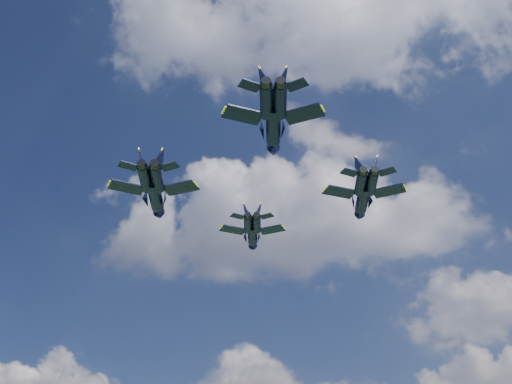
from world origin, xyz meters
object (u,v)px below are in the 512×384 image
object	(u,v)px
jet_slot	(273,127)
jet_lead	(253,236)
jet_left	(156,197)
jet_right	(362,200)

from	to	relation	value
jet_slot	jet_lead	bearing A→B (deg)	96.56
jet_slot	jet_left	bearing A→B (deg)	139.29
jet_right	jet_slot	size ratio (longest dim) A/B	0.93
jet_lead	jet_slot	size ratio (longest dim) A/B	0.85
jet_lead	jet_right	distance (m)	22.90
jet_left	jet_slot	world-z (taller)	jet_slot
jet_right	jet_left	bearing A→B (deg)	-176.85
jet_left	jet_right	world-z (taller)	jet_left
jet_right	jet_slot	distance (m)	21.56
jet_left	jet_right	bearing A→B (deg)	-0.48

